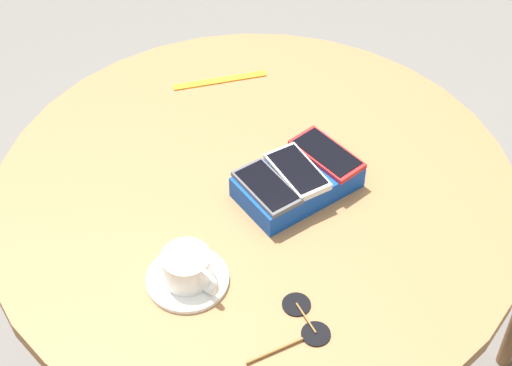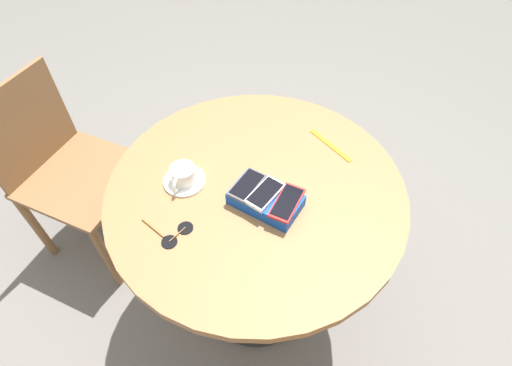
% 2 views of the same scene
% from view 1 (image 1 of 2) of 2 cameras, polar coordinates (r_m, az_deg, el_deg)
% --- Properties ---
extents(round_table, '(0.92, 0.92, 0.76)m').
position_cam_1_polar(round_table, '(1.58, 0.00, -4.24)').
color(round_table, '#2D2D2D').
rests_on(round_table, ground_plane).
extents(phone_box, '(0.22, 0.15, 0.04)m').
position_cam_1_polar(phone_box, '(1.46, 2.78, 0.05)').
color(phone_box, '#0F42AD').
rests_on(phone_box, round_table).
extents(phone_red, '(0.09, 0.14, 0.01)m').
position_cam_1_polar(phone_red, '(1.47, 4.74, 1.95)').
color(phone_red, red).
rests_on(phone_red, phone_box).
extents(phone_white, '(0.07, 0.12, 0.01)m').
position_cam_1_polar(phone_white, '(1.44, 2.76, 0.78)').
color(phone_white, silver).
rests_on(phone_white, phone_box).
extents(phone_gray, '(0.08, 0.13, 0.01)m').
position_cam_1_polar(phone_gray, '(1.41, 0.58, -0.31)').
color(phone_gray, '#515156').
rests_on(phone_gray, phone_box).
extents(saucer, '(0.13, 0.13, 0.01)m').
position_cam_1_polar(saucer, '(1.35, -4.58, -6.40)').
color(saucer, white).
rests_on(saucer, round_table).
extents(coffee_cup, '(0.08, 0.10, 0.05)m').
position_cam_1_polar(coffee_cup, '(1.32, -4.57, -5.64)').
color(coffee_cup, white).
rests_on(coffee_cup, saucer).
extents(lanyard_strap, '(0.19, 0.05, 0.00)m').
position_cam_1_polar(lanyard_strap, '(1.69, -2.42, 6.85)').
color(lanyard_strap, orange).
rests_on(lanyard_strap, round_table).
extents(sunglasses, '(0.14, 0.10, 0.01)m').
position_cam_1_polar(sunglasses, '(1.30, 3.13, -9.26)').
color(sunglasses, black).
rests_on(sunglasses, round_table).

